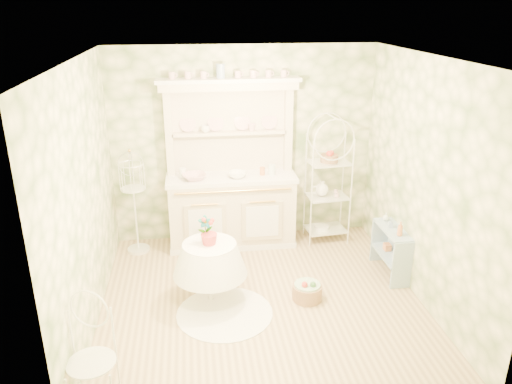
{
  "coord_description": "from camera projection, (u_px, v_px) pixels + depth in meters",
  "views": [
    {
      "loc": [
        -0.72,
        -4.83,
        3.2
      ],
      "look_at": [
        0.0,
        0.5,
        1.15
      ],
      "focal_mm": 35.0,
      "sensor_mm": 36.0,
      "label": 1
    }
  ],
  "objects": [
    {
      "name": "side_shelf",
      "position": [
        391.0,
        254.0,
        6.2
      ],
      "size": [
        0.27,
        0.66,
        0.55
      ],
      "primitive_type": "cube",
      "rotation": [
        0.0,
        0.0,
        -0.05
      ],
      "color": "#96B1C5",
      "rests_on": "floor"
    },
    {
      "name": "wall_front",
      "position": [
        299.0,
        280.0,
        3.56
      ],
      "size": [
        3.6,
        3.6,
        0.0
      ],
      "primitive_type": "plane",
      "color": "#F9ECC6",
      "rests_on": "floor"
    },
    {
      "name": "cup_left",
      "position": [
        205.0,
        130.0,
        6.62
      ],
      "size": [
        0.14,
        0.14,
        0.09
      ],
      "primitive_type": "imported",
      "rotation": [
        0.0,
        0.0,
        -0.22
      ],
      "color": "white",
      "rests_on": "kitchen_dresser"
    },
    {
      "name": "bottle_glass",
      "position": [
        386.0,
        218.0,
        6.3
      ],
      "size": [
        0.09,
        0.09,
        0.1
      ],
      "primitive_type": "imported",
      "rotation": [
        0.0,
        0.0,
        -0.08
      ],
      "color": "silver",
      "rests_on": "side_shelf"
    },
    {
      "name": "bottle_amber",
      "position": [
        400.0,
        230.0,
        5.88
      ],
      "size": [
        0.07,
        0.07,
        0.17
      ],
      "primitive_type": "imported",
      "rotation": [
        0.0,
        0.0,
        0.04
      ],
      "color": "#CC763E",
      "rests_on": "side_shelf"
    },
    {
      "name": "floor_basket",
      "position": [
        307.0,
        290.0,
        5.71
      ],
      "size": [
        0.43,
        0.43,
        0.22
      ],
      "primitive_type": "cylinder",
      "rotation": [
        0.0,
        0.0,
        -0.3
      ],
      "color": "#A07954",
      "rests_on": "floor"
    },
    {
      "name": "bowl_floral",
      "position": [
        194.0,
        179.0,
        6.58
      ],
      "size": [
        0.37,
        0.37,
        0.08
      ],
      "primitive_type": "imported",
      "rotation": [
        0.0,
        0.0,
        0.21
      ],
      "color": "white",
      "rests_on": "kitchen_dresser"
    },
    {
      "name": "wall_right",
      "position": [
        425.0,
        183.0,
        5.45
      ],
      "size": [
        3.6,
        3.6,
        0.0
      ],
      "primitive_type": "plane",
      "color": "#F9ECC6",
      "rests_on": "floor"
    },
    {
      "name": "wall_back",
      "position": [
        243.0,
        145.0,
        6.89
      ],
      "size": [
        3.6,
        3.6,
        0.0
      ],
      "primitive_type": "plane",
      "color": "#F9ECC6",
      "rests_on": "floor"
    },
    {
      "name": "birdcage_stand",
      "position": [
        135.0,
        204.0,
        6.62
      ],
      "size": [
        0.37,
        0.37,
        1.39
      ],
      "primitive_type": "cube",
      "rotation": [
        0.0,
        0.0,
        -0.13
      ],
      "color": "white",
      "rests_on": "floor"
    },
    {
      "name": "potted_geranium",
      "position": [
        206.0,
        231.0,
        5.48
      ],
      "size": [
        0.18,
        0.13,
        0.31
      ],
      "primitive_type": "imported",
      "rotation": [
        0.0,
        0.0,
        0.16
      ],
      "color": "#3F7238",
      "rests_on": "round_table"
    },
    {
      "name": "kitchen_dresser",
      "position": [
        231.0,
        166.0,
        6.68
      ],
      "size": [
        1.87,
        0.61,
        2.29
      ],
      "primitive_type": "cube",
      "color": "beige",
      "rests_on": "floor"
    },
    {
      "name": "bottle_blue",
      "position": [
        391.0,
        224.0,
        6.11
      ],
      "size": [
        0.06,
        0.06,
        0.11
      ],
      "primitive_type": "imported",
      "rotation": [
        0.0,
        0.0,
        -0.24
      ],
      "color": "#8AA2C6",
      "rests_on": "side_shelf"
    },
    {
      "name": "floor",
      "position": [
        262.0,
        301.0,
        5.7
      ],
      "size": [
        3.6,
        3.6,
        0.0
      ],
      "primitive_type": "plane",
      "color": "tan",
      "rests_on": "ground"
    },
    {
      "name": "bowl_white",
      "position": [
        237.0,
        177.0,
        6.66
      ],
      "size": [
        0.28,
        0.28,
        0.08
      ],
      "primitive_type": "imported",
      "rotation": [
        0.0,
        0.0,
        -0.12
      ],
      "color": "white",
      "rests_on": "kitchen_dresser"
    },
    {
      "name": "wall_left",
      "position": [
        85.0,
        199.0,
        5.0
      ],
      "size": [
        3.6,
        3.6,
        0.0
      ],
      "primitive_type": "plane",
      "color": "#F9ECC6",
      "rests_on": "floor"
    },
    {
      "name": "bakers_rack",
      "position": [
        328.0,
        177.0,
        6.89
      ],
      "size": [
        0.62,
        0.47,
        1.87
      ],
      "primitive_type": "cube",
      "rotation": [
        0.0,
        0.0,
        0.09
      ],
      "color": "white",
      "rests_on": "floor"
    },
    {
      "name": "ceiling",
      "position": [
        263.0,
        58.0,
        4.74
      ],
      "size": [
        3.6,
        3.6,
        0.0
      ],
      "primitive_type": "plane",
      "color": "white",
      "rests_on": "floor"
    },
    {
      "name": "cafe_chair",
      "position": [
        92.0,
        368.0,
        4.09
      ],
      "size": [
        0.46,
        0.46,
        0.78
      ],
      "primitive_type": "cube",
      "rotation": [
        0.0,
        0.0,
        -0.37
      ],
      "color": "white",
      "rests_on": "floor"
    },
    {
      "name": "round_table",
      "position": [
        210.0,
        274.0,
        5.62
      ],
      "size": [
        0.71,
        0.71,
        0.65
      ],
      "primitive_type": "cylinder",
      "rotation": [
        0.0,
        0.0,
        0.21
      ],
      "color": "white",
      "rests_on": "floor"
    },
    {
      "name": "lace_rug",
      "position": [
        225.0,
        313.0,
        5.48
      ],
      "size": [
        1.39,
        1.39,
        0.01
      ],
      "primitive_type": "cylinder",
      "rotation": [
        0.0,
        0.0,
        0.4
      ],
      "color": "white",
      "rests_on": "floor"
    },
    {
      "name": "cup_right",
      "position": [
        252.0,
        129.0,
        6.7
      ],
      "size": [
        0.11,
        0.11,
        0.1
      ],
      "primitive_type": "imported",
      "rotation": [
        0.0,
        0.0,
        -0.08
      ],
      "color": "white",
      "rests_on": "kitchen_dresser"
    }
  ]
}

